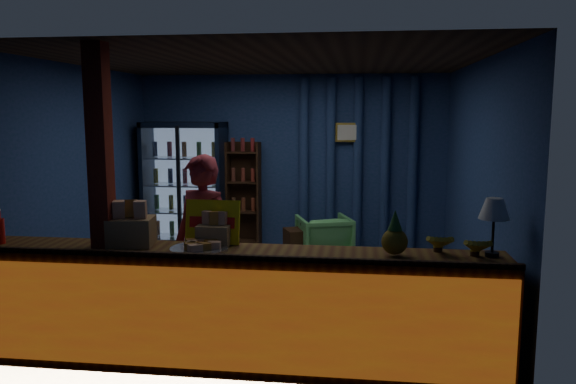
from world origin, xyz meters
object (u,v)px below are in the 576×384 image
shopkeeper (203,244)px  green_chair (324,238)px  pastry_tray (199,247)px  table_lamp (494,211)px

shopkeeper → green_chair: size_ratio=2.38×
pastry_tray → green_chair: bearing=76.5°
shopkeeper → table_lamp: 2.56m
green_chair → pastry_tray: size_ratio=1.48×
shopkeeper → table_lamp: shopkeeper is taller
shopkeeper → pastry_tray: 0.72m
pastry_tray → shopkeeper: bearing=103.9°
pastry_tray → table_lamp: size_ratio=1.04×
shopkeeper → pastry_tray: size_ratio=3.52×
green_chair → pastry_tray: (-0.79, -3.31, 0.66)m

